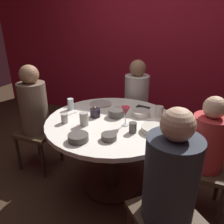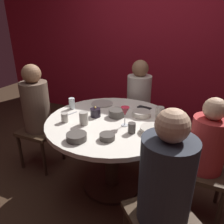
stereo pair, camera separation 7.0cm
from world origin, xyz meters
TOP-DOWN VIEW (x-y plane):
  - ground_plane at (0.00, 0.00)m, footprint 8.00×8.00m
  - back_wall at (0.00, 1.77)m, footprint 6.00×0.10m
  - dining_table at (0.00, 0.00)m, footprint 1.23×1.23m
  - seated_diner_left at (-0.91, 0.00)m, footprint 0.40×0.40m
  - seated_diner_back at (0.00, 0.84)m, footprint 0.40×0.40m
  - seated_diner_right at (0.84, 0.00)m, footprint 0.40×0.40m
  - seated_diner_front_right at (0.63, -0.63)m, footprint 0.57×0.57m
  - candle_holder at (-0.18, 0.01)m, footprint 0.10×0.10m
  - wine_glass at (0.15, -0.06)m, footprint 0.08×0.08m
  - dinner_plate at (-0.26, 0.33)m, footprint 0.24×0.24m
  - cell_phone at (0.19, 0.41)m, footprint 0.15×0.10m
  - bowl_serving_large at (-0.10, -0.45)m, footprint 0.16×0.16m
  - bowl_salad_center at (0.22, 0.20)m, footprint 0.18×0.18m
  - bowl_small_white at (0.11, -0.34)m, footprint 0.12×0.12m
  - bowl_sauce_side at (0.41, -0.08)m, footprint 0.21×0.21m
  - bowl_rice_portion at (0.01, 0.09)m, footprint 0.15×0.15m
  - cup_near_candle at (-0.38, -0.21)m, footprint 0.06×0.06m
  - cup_by_left_diner at (0.25, -0.16)m, footprint 0.06×0.06m
  - cup_by_right_diner at (0.39, 0.24)m, footprint 0.08×0.08m
  - cup_center_front at (-0.19, -0.19)m, footprint 0.08×0.08m
  - cup_far_edge at (-0.49, 0.08)m, footprint 0.06×0.06m
  - fork_near_plate at (-0.43, -0.06)m, footprint 0.08×0.17m

SIDE VIEW (x-z plane):
  - ground_plane at x=0.00m, z-range 0.00..0.00m
  - dining_table at x=0.00m, z-range 0.21..0.96m
  - seated_diner_right at x=0.84m, z-range 0.13..1.23m
  - seated_diner_back at x=0.00m, z-range 0.14..1.32m
  - seated_diner_left at x=-0.91m, z-range 0.14..1.34m
  - seated_diner_front_right at x=0.63m, z-range 0.14..1.35m
  - fork_near_plate at x=-0.43m, z-range 0.76..0.76m
  - cell_phone at x=0.19m, z-range 0.76..0.77m
  - dinner_plate at x=-0.26m, z-range 0.76..0.77m
  - bowl_sauce_side at x=0.41m, z-range 0.76..0.80m
  - bowl_small_white at x=0.11m, z-range 0.76..0.80m
  - bowl_salad_center at x=0.22m, z-range 0.76..0.81m
  - bowl_serving_large at x=-0.10m, z-range 0.76..0.81m
  - bowl_rice_portion at x=0.01m, z-range 0.76..0.83m
  - candle_holder at x=-0.18m, z-range 0.75..0.85m
  - cup_near_candle at x=-0.38m, z-range 0.76..0.84m
  - cup_by_left_diner at x=0.25m, z-range 0.76..0.85m
  - cup_by_right_diner at x=0.39m, z-range 0.76..0.86m
  - cup_far_edge at x=-0.49m, z-range 0.76..0.87m
  - cup_center_front at x=-0.19m, z-range 0.76..0.88m
  - wine_glass at x=0.15m, z-range 0.80..0.97m
  - back_wall at x=0.00m, z-range 0.00..2.60m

